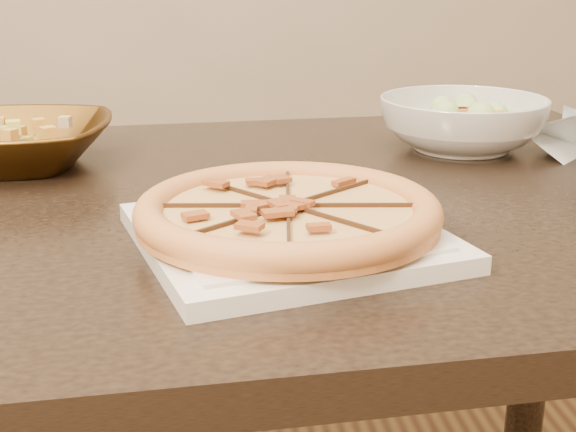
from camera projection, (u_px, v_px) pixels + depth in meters
name	position (u px, v px, depth m)	size (l,w,h in m)	color
dining_table	(202.00, 278.00, 0.98)	(1.43, 0.97, 0.75)	black
plate	(288.00, 235.00, 0.78)	(0.34, 0.34, 0.02)	silver
pizza	(288.00, 212.00, 0.78)	(0.30, 0.30, 0.03)	#DA7749
bronze_bowl	(13.00, 144.00, 1.07)	(0.26, 0.26, 0.06)	#4C3110
mixed_dish	(8.00, 110.00, 1.05)	(0.11, 0.13, 0.03)	tan
salad_bowl	(463.00, 124.00, 1.17)	(0.24, 0.24, 0.08)	silver
salad	(464.00, 85.00, 1.15)	(0.10, 0.11, 0.04)	#C1E687
cling_film	(573.00, 137.00, 1.14)	(0.18, 0.14, 0.05)	white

